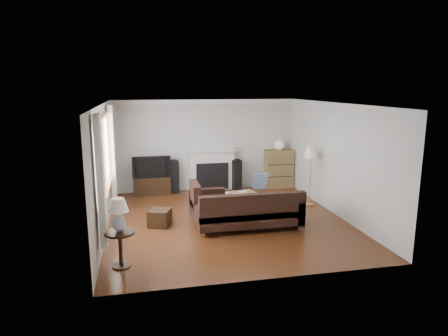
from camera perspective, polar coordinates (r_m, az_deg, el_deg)
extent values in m
cube|color=#4D2511|center=(8.73, 0.41, -7.48)|extent=(5.10, 5.60, 0.04)
cube|color=white|center=(8.25, 0.44, 9.14)|extent=(5.10, 5.60, 0.04)
cube|color=silver|center=(11.07, -2.63, 3.27)|extent=(5.00, 0.04, 2.50)
cube|color=silver|center=(5.82, 6.25, -4.51)|extent=(5.00, 0.04, 2.50)
cube|color=silver|center=(8.25, -16.80, -0.12)|extent=(0.04, 5.50, 2.50)
cube|color=silver|center=(9.26, 15.72, 1.19)|extent=(0.04, 5.50, 2.50)
cube|color=brown|center=(7.99, -16.68, 1.71)|extent=(0.12, 2.74, 1.54)
cube|color=silver|center=(6.53, -17.19, -1.82)|extent=(0.10, 0.35, 2.10)
cube|color=silver|center=(9.51, -15.63, 2.38)|extent=(0.10, 0.35, 2.10)
cube|color=white|center=(11.10, -1.74, -0.23)|extent=(1.40, 0.26, 1.15)
cube|color=black|center=(10.88, -10.24, -2.47)|extent=(0.96, 0.43, 0.48)
imported|color=black|center=(10.76, -10.34, 0.26)|extent=(1.00, 0.13, 0.57)
cube|color=black|center=(10.91, -7.23, -1.22)|extent=(0.29, 0.33, 0.89)
cube|color=black|center=(11.19, 1.76, -0.94)|extent=(0.28, 0.32, 0.84)
cube|color=olive|center=(11.50, 7.83, -0.07)|extent=(0.79, 0.38, 1.09)
sphere|color=white|center=(11.38, 7.93, 3.27)|extent=(0.27, 0.27, 0.27)
cube|color=black|center=(8.19, 3.55, -6.04)|extent=(2.32, 1.70, 0.75)
cube|color=brown|center=(9.39, 1.68, -4.84)|extent=(1.10, 0.76, 0.39)
cube|color=black|center=(8.45, -9.17, -7.03)|extent=(0.54, 0.54, 0.35)
cube|color=#AF853D|center=(9.86, 12.23, -1.14)|extent=(0.42, 0.42, 1.45)
cube|color=black|center=(6.71, -14.56, -11.17)|extent=(0.48, 0.48, 0.60)
cube|color=silver|center=(6.52, -14.82, -6.55)|extent=(0.33, 0.33, 0.54)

